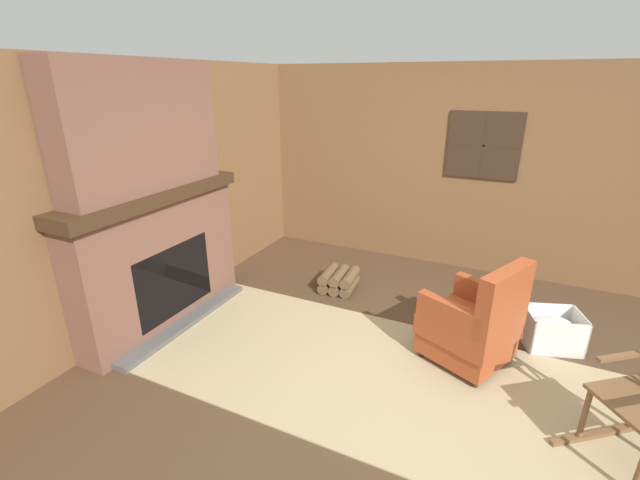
% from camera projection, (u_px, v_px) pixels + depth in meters
% --- Properties ---
extents(ground_plane, '(14.00, 14.00, 0.00)m').
position_uv_depth(ground_plane, '(405.00, 389.00, 3.27)').
color(ground_plane, '#4C3523').
extents(wood_panel_wall_left, '(0.06, 5.70, 2.41)m').
position_uv_depth(wood_panel_wall_left, '(136.00, 199.00, 3.88)').
color(wood_panel_wall_left, brown).
rests_on(wood_panel_wall_left, ground).
extents(wood_panel_wall_back, '(5.70, 0.09, 2.41)m').
position_uv_depth(wood_panel_wall_back, '(470.00, 171.00, 5.02)').
color(wood_panel_wall_back, brown).
rests_on(wood_panel_wall_back, ground).
extents(fireplace_hearth, '(0.53, 1.88, 1.31)m').
position_uv_depth(fireplace_hearth, '(161.00, 259.00, 4.00)').
color(fireplace_hearth, brown).
rests_on(fireplace_hearth, ground).
extents(chimney_breast, '(0.29, 1.56, 1.08)m').
position_uv_depth(chimney_breast, '(141.00, 127.00, 3.58)').
color(chimney_breast, brown).
rests_on(chimney_breast, fireplace_hearth).
extents(area_rug, '(3.99, 1.68, 0.01)m').
position_uv_depth(area_rug, '(369.00, 372.00, 3.46)').
color(area_rug, tan).
rests_on(area_rug, ground).
extents(armchair, '(0.83, 0.82, 0.93)m').
position_uv_depth(armchair, '(473.00, 326.00, 3.47)').
color(armchair, '#A84723').
rests_on(armchair, ground).
extents(firewood_stack, '(0.41, 0.44, 0.23)m').
position_uv_depth(firewood_stack, '(339.00, 280.00, 4.79)').
color(firewood_stack, brown).
rests_on(firewood_stack, ground).
extents(laundry_basket, '(0.54, 0.48, 0.33)m').
position_uv_depth(laundry_basket, '(552.00, 329.00, 3.75)').
color(laundry_basket, white).
rests_on(laundry_basket, ground).
extents(oil_lamp_vase, '(0.11, 0.11, 0.28)m').
position_uv_depth(oil_lamp_vase, '(83.00, 194.00, 3.23)').
color(oil_lamp_vase, silver).
rests_on(oil_lamp_vase, fireplace_hearth).
extents(storage_case, '(0.15, 0.22, 0.15)m').
position_uv_depth(storage_case, '(165.00, 176.00, 3.95)').
color(storage_case, brown).
rests_on(storage_case, fireplace_hearth).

